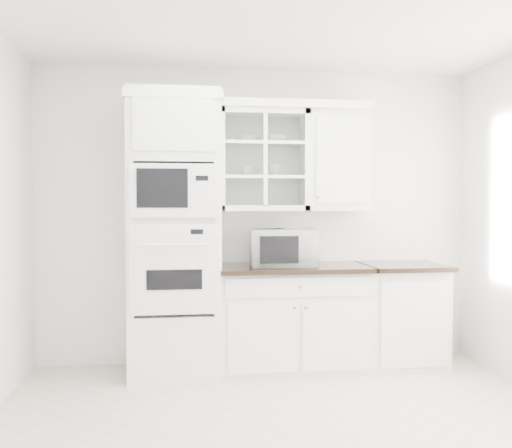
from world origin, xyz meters
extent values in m
cube|color=beige|center=(0.00, 0.00, 0.01)|extent=(4.00, 3.50, 0.01)
cube|color=white|center=(0.00, 1.74, 1.35)|extent=(4.00, 0.02, 2.70)
cube|color=white|center=(-0.75, 1.43, 1.20)|extent=(0.76, 0.65, 2.40)
cube|color=white|center=(-0.75, 1.09, 0.94)|extent=(0.70, 0.03, 0.72)
cube|color=black|center=(-0.75, 1.07, 0.86)|extent=(0.44, 0.01, 0.16)
cube|color=white|center=(-0.75, 1.09, 1.56)|extent=(0.70, 0.03, 0.43)
cube|color=black|center=(-0.84, 1.07, 1.58)|extent=(0.40, 0.01, 0.31)
cube|color=white|center=(0.28, 1.45, 0.44)|extent=(1.30, 0.60, 0.88)
cube|color=black|center=(0.28, 1.42, 0.90)|extent=(1.32, 0.67, 0.04)
cube|color=white|center=(1.28, 1.45, 0.44)|extent=(0.70, 0.60, 0.88)
cube|color=black|center=(1.28, 1.42, 0.90)|extent=(0.72, 0.67, 0.04)
cube|color=white|center=(0.03, 1.58, 1.85)|extent=(0.80, 0.33, 0.90)
cube|color=white|center=(0.03, 1.58, 1.70)|extent=(0.74, 0.29, 0.02)
cube|color=white|center=(0.03, 1.58, 2.00)|extent=(0.74, 0.29, 0.02)
cube|color=white|center=(0.71, 1.58, 1.85)|extent=(0.55, 0.33, 0.90)
cube|color=white|center=(-0.07, 1.56, 2.33)|extent=(2.14, 0.38, 0.07)
imported|color=white|center=(0.18, 1.40, 1.08)|extent=(0.59, 0.50, 0.33)
imported|color=white|center=(-0.10, 1.58, 2.04)|extent=(0.29, 0.29, 0.06)
imported|color=white|center=(0.14, 1.57, 2.04)|extent=(0.22, 0.22, 0.06)
imported|color=white|center=(-0.11, 1.57, 1.75)|extent=(0.12, 0.12, 0.09)
imported|color=white|center=(0.14, 1.58, 1.76)|extent=(0.14, 0.14, 0.10)
camera|label=1|loc=(-0.65, -3.25, 1.45)|focal=38.00mm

